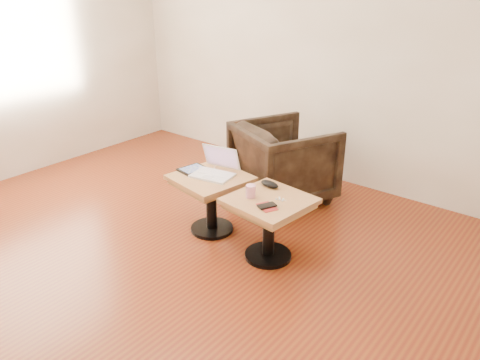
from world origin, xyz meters
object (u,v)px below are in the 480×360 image
Objects in this scene: side_table_right at (269,214)px; striped_cup at (251,191)px; armchair at (284,162)px; side_table_left at (211,190)px; laptop at (215,169)px.

striped_cup reaches higher than side_table_right.
side_table_left is at bearing 106.85° from armchair.
side_table_left is 6.75× the size of striped_cup.
armchair reaches higher than side_table_right.
side_table_left and side_table_right have the same top height.
laptop is at bearing 106.65° from armchair.
armchair is (0.11, 0.87, 0.00)m from side_table_left.
striped_cup reaches higher than side_table_left.
armchair is at bearing 72.34° from laptop.
striped_cup is at bearing -1.59° from side_table_left.
laptop is at bearing 162.11° from striped_cup.
side_table_left is 0.60m from side_table_right.
side_table_left is 1.72× the size of laptop.
laptop reaches higher than side_table_left.
side_table_right is at bearing 26.99° from striped_cup.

